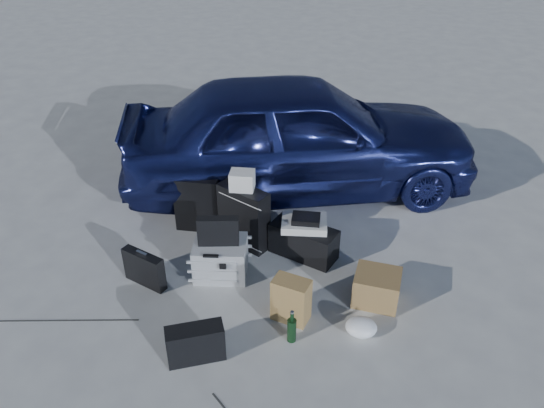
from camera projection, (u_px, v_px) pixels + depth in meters
The scene contains 16 objects.
ground at pixel (220, 318), 4.57m from camera, with size 60.00×60.00×0.00m, color beige.
car at pixel (299, 134), 6.13m from camera, with size 1.63×4.06×1.38m, color navy.
pelican_case at pixel (221, 258), 5.00m from camera, with size 0.49×0.40×0.35m, color #ADB1B3.
laptop_bag at pixel (218, 231), 4.82m from camera, with size 0.38×0.09×0.28m, color black.
briefcase at pixel (144, 269), 4.87m from camera, with size 0.44×0.10×0.34m, color black.
suitcase_left at pixel (198, 204), 5.58m from camera, with size 0.47×0.17×0.60m, color black.
suitcase_right at pixel (244, 217), 5.33m from camera, with size 0.54×0.19×0.65m, color black.
white_carton at pixel (242, 180), 5.12m from camera, with size 0.23×0.19×0.19m, color silver.
duffel_bag at pixel (304, 241), 5.25m from camera, with size 0.66×0.28×0.33m, color black.
flat_box_white at pixel (304, 223), 5.15m from camera, with size 0.44×0.33×0.08m, color silver.
flat_box_black at pixel (306, 219), 5.10m from camera, with size 0.27×0.19×0.06m, color black.
kraft_bag at pixel (291, 300), 4.47m from camera, with size 0.31×0.18×0.41m, color #A98049.
cardboard_box at pixel (377, 287), 4.69m from camera, with size 0.39×0.34×0.30m, color olive.
plastic_bag at pixel (361, 327), 4.38m from camera, with size 0.26×0.22×0.14m, color white.
messenger_bag at pixel (196, 343), 4.12m from camera, with size 0.45×0.17×0.31m, color black.
green_bottle at pixel (292, 327), 4.28m from camera, with size 0.08×0.08×0.30m, color black.
Camera 1 is at (1.43, -3.06, 3.27)m, focal length 35.00 mm.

